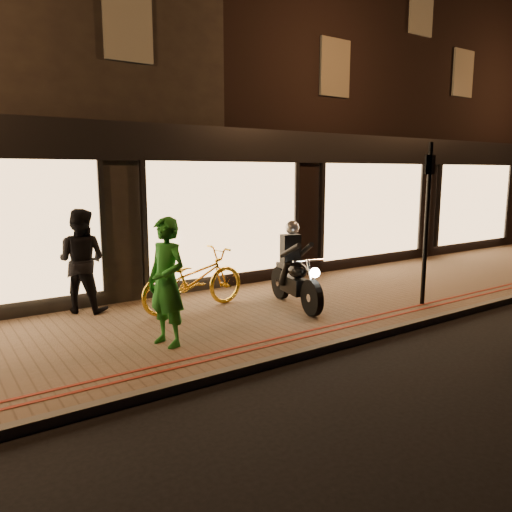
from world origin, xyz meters
The scene contains 10 objects.
ground centered at (0.00, 0.00, 0.00)m, with size 90.00×90.00×0.00m, color black.
sidewalk centered at (0.00, 2.00, 0.06)m, with size 50.00×4.00×0.12m, color brown.
kerb_stone centered at (0.00, 0.05, 0.06)m, with size 50.00×0.14×0.12m, color #59544C.
red_kerb_lines centered at (0.00, 0.55, 0.12)m, with size 50.00×0.26×0.01m.
building_row centered at (0.00, 8.99, 4.25)m, with size 48.00×10.11×8.50m.
motorcycle centered at (0.25, 1.95, 0.73)m, with size 0.72×1.92×1.59m.
sign_post centered at (2.36, 0.70, 1.80)m, with size 0.35×0.09×3.00m.
bicycle_gold centered at (-1.40, 2.80, 0.67)m, with size 0.73×2.10×1.10m, color yellow.
person_green centered at (-2.58, 1.32, 1.05)m, with size 0.68×0.44×1.85m, color #217C23.
person_dark centered at (-3.10, 3.80, 1.04)m, with size 0.90×0.70×1.84m, color black.
Camera 1 is at (-5.43, -5.11, 2.59)m, focal length 35.00 mm.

